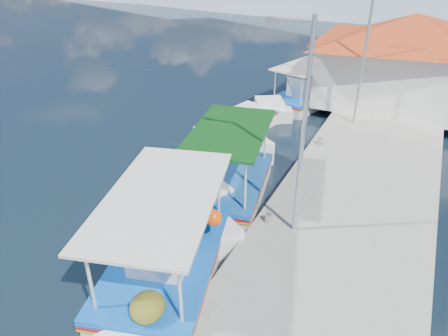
% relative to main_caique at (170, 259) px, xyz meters
% --- Properties ---
extents(ground, '(160.00, 160.00, 0.00)m').
position_rel_main_caique_xyz_m(ground, '(-2.09, 0.78, -0.56)').
color(ground, black).
rests_on(ground, ground).
extents(quay, '(5.00, 44.00, 0.50)m').
position_rel_main_caique_xyz_m(quay, '(3.81, 6.78, -0.31)').
color(quay, gray).
rests_on(quay, ground).
extents(bollards, '(0.20, 17.20, 0.30)m').
position_rel_main_caique_xyz_m(bollards, '(1.71, 6.03, 0.09)').
color(bollards, '#A5A8AD').
rests_on(bollards, quay).
extents(main_caique, '(4.10, 8.49, 2.90)m').
position_rel_main_caique_xyz_m(main_caique, '(0.00, 0.00, 0.00)').
color(main_caique, white).
rests_on(main_caique, ground).
extents(caique_green_canopy, '(3.31, 7.59, 2.90)m').
position_rel_main_caique_xyz_m(caique_green_canopy, '(-0.22, 4.28, -0.13)').
color(caique_green_canopy, white).
rests_on(caique_green_canopy, ground).
extents(caique_blue_hull, '(2.92, 6.27, 1.15)m').
position_rel_main_caique_xyz_m(caique_blue_hull, '(-2.33, 9.82, -0.25)').
color(caique_blue_hull, white).
rests_on(caique_blue_hull, ground).
extents(caique_far, '(3.34, 6.81, 2.48)m').
position_rel_main_caique_xyz_m(caique_far, '(-0.60, 14.28, -0.10)').
color(caique_far, white).
rests_on(caique_far, ground).
extents(harbor_building, '(10.49, 10.49, 4.40)m').
position_rel_main_caique_xyz_m(harbor_building, '(4.11, 15.78, 2.22)').
color(harbor_building, white).
rests_on(harbor_building, quay).
extents(lamp_post_near, '(1.21, 0.14, 6.00)m').
position_rel_main_caique_xyz_m(lamp_post_near, '(2.42, 2.78, 3.29)').
color(lamp_post_near, '#A5A8AD').
rests_on(lamp_post_near, quay).
extents(lamp_post_far, '(1.21, 0.14, 6.00)m').
position_rel_main_caique_xyz_m(lamp_post_far, '(2.42, 11.78, 3.29)').
color(lamp_post_far, '#A5A8AD').
rests_on(lamp_post_far, quay).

